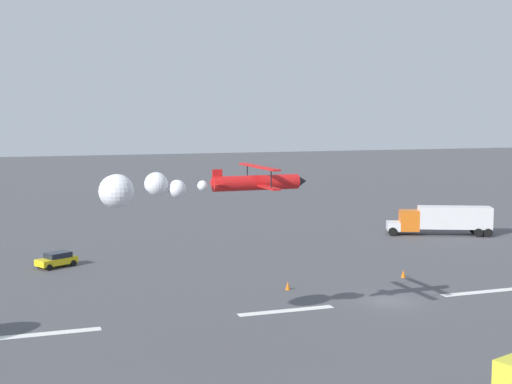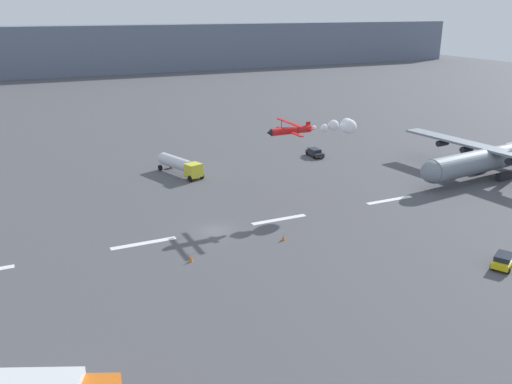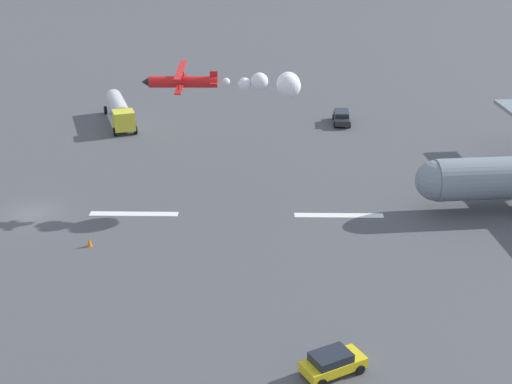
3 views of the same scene
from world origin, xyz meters
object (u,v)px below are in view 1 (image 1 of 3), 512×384
(stunt_biplane_red, at_px, (161,188))
(traffic_cone_near, at_px, (403,274))
(followme_car_yellow, at_px, (57,259))
(semi_truck_orange, at_px, (443,219))
(traffic_cone_far, at_px, (288,286))

(stunt_biplane_red, distance_m, traffic_cone_near, 30.41)
(followme_car_yellow, height_order, traffic_cone_near, followme_car_yellow)
(stunt_biplane_red, xyz_separation_m, traffic_cone_near, (-25.79, -12.36, -10.33))
(semi_truck_orange, relative_size, traffic_cone_far, 17.47)
(semi_truck_orange, relative_size, traffic_cone_near, 17.47)
(semi_truck_orange, xyz_separation_m, followme_car_yellow, (48.24, 3.86, -1.30))
(semi_truck_orange, height_order, traffic_cone_near, semi_truck_orange)
(followme_car_yellow, distance_m, traffic_cone_near, 34.67)
(semi_truck_orange, xyz_separation_m, traffic_cone_near, (17.27, 19.43, -1.73))
(followme_car_yellow, relative_size, traffic_cone_far, 5.84)
(followme_car_yellow, bearing_deg, stunt_biplane_red, 100.50)
(semi_truck_orange, relative_size, followme_car_yellow, 2.99)
(stunt_biplane_red, height_order, traffic_cone_far, stunt_biplane_red)
(stunt_biplane_red, distance_m, traffic_cone_far, 20.57)
(semi_truck_orange, bearing_deg, traffic_cone_near, 48.38)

